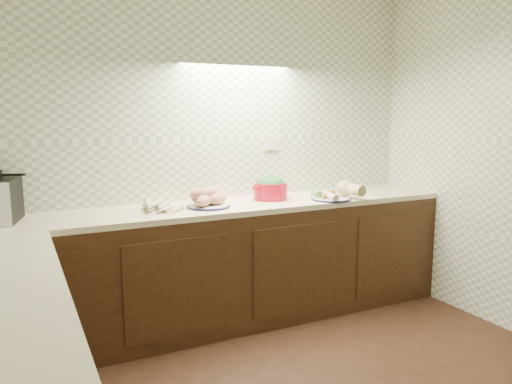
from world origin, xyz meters
name	(u,v)px	position (x,y,z in m)	size (l,w,h in m)	color
room	(352,98)	(0.00, 0.00, 1.63)	(3.60, 3.60, 2.60)	black
counter	(165,322)	(-0.68, 0.68, 0.45)	(3.60, 3.60, 0.90)	black
parsnip_pile	(156,207)	(-0.50, 1.48, 0.93)	(0.36, 0.34, 0.07)	beige
sweet_potato_plate	(207,199)	(-0.13, 1.47, 0.95)	(0.32, 0.31, 0.14)	#131141
onion_bowl	(210,196)	(-0.06, 1.62, 0.95)	(0.16, 0.16, 0.13)	black
dutch_oven	(270,188)	(0.42, 1.55, 0.99)	(0.33, 0.32, 0.18)	red
veg_plate	(337,192)	(0.89, 1.34, 0.95)	(0.37, 0.31, 0.14)	#131141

